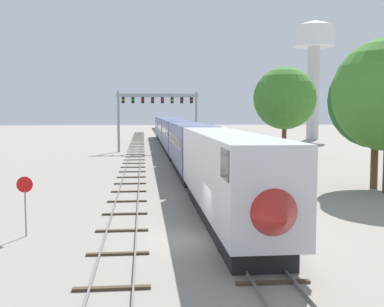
% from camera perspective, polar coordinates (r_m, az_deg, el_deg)
% --- Properties ---
extents(ground_plane, '(400.00, 400.00, 0.00)m').
position_cam_1_polar(ground_plane, '(22.96, 0.52, -10.07)').
color(ground_plane, gray).
extents(track_main, '(2.60, 200.00, 0.16)m').
position_cam_1_polar(track_main, '(82.37, -2.65, 0.80)').
color(track_main, slate).
rests_on(track_main, ground).
extents(track_near, '(2.60, 160.00, 0.16)m').
position_cam_1_polar(track_near, '(62.33, -6.70, -0.54)').
color(track_near, slate).
rests_on(track_near, ground).
extents(passenger_train, '(3.04, 102.22, 4.80)m').
position_cam_1_polar(passenger_train, '(67.02, -1.95, 2.04)').
color(passenger_train, silver).
rests_on(passenger_train, ground).
extents(signal_gantry, '(12.10, 0.49, 8.94)m').
position_cam_1_polar(signal_gantry, '(72.58, -4.04, 5.41)').
color(signal_gantry, '#999BA0').
rests_on(signal_gantry, ground).
extents(water_tower, '(8.77, 8.77, 25.22)m').
position_cam_1_polar(water_tower, '(109.25, 14.03, 11.81)').
color(water_tower, beige).
rests_on(water_tower, ground).
extents(stop_sign, '(0.76, 0.08, 2.88)m').
position_cam_1_polar(stop_sign, '(24.50, -18.89, -4.90)').
color(stop_sign, gray).
rests_on(stop_sign, ground).
extents(trackside_tree_left, '(7.30, 7.30, 10.43)m').
position_cam_1_polar(trackside_tree_left, '(40.19, 20.68, 5.76)').
color(trackside_tree_left, brown).
rests_on(trackside_tree_left, ground).
extents(trackside_tree_right, '(7.70, 7.70, 11.45)m').
position_cam_1_polar(trackside_tree_right, '(61.49, 10.76, 6.34)').
color(trackside_tree_right, brown).
rests_on(trackside_tree_right, ground).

